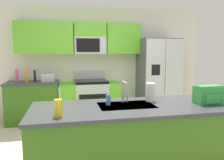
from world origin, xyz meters
The scene contains 15 objects.
ground_plane centered at (0.00, 0.00, 0.00)m, with size 9.00×9.00×0.00m, color beige.
kitchen_wall_unit centered at (-0.14, 2.08, 1.47)m, with size 5.20×0.43×2.60m.
back_counter centered at (-1.51, 1.80, 0.45)m, with size 1.11×0.63×0.90m.
range_oven centered at (-0.26, 1.80, 0.44)m, with size 1.36×0.61×1.10m.
refrigerator centered at (1.38, 1.73, 0.93)m, with size 0.90×0.76×1.85m.
island_counter centered at (0.02, -0.70, 0.45)m, with size 2.49×0.95×0.90m.
toaster centered at (-1.17, 1.75, 0.99)m, with size 0.28×0.16×0.18m.
pepper_mill centered at (-1.45, 1.80, 1.03)m, with size 0.05×0.05×0.25m, color black.
bottle_pink centered at (-1.82, 1.84, 1.04)m, with size 0.07×0.07×0.29m, color #EA4C93.
bottle_orange centered at (-1.62, 1.76, 1.05)m, with size 0.06×0.06×0.30m, color orange.
sink_faucet centered at (-0.07, -0.50, 1.07)m, with size 0.08×0.21×0.28m.
drink_cup_yellow centered at (-0.88, -0.97, 0.99)m, with size 0.08×0.08×0.30m.
soap_dispenser centered at (-0.30, -0.60, 0.97)m, with size 0.06×0.06×0.17m.
paper_towel_roll centered at (0.29, -0.50, 1.02)m, with size 0.12×0.12×0.24m, color white.
backpack centered at (0.96, -0.77, 1.02)m, with size 0.32×0.22×0.23m.
Camera 1 is at (-0.80, -3.20, 1.56)m, focal length 35.47 mm.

